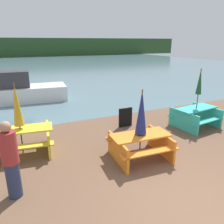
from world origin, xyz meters
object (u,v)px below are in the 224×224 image
signboard (125,117)px  picnic_table_yellow (21,138)px  picnic_table_orange (140,144)px  picnic_table_teal (195,115)px  umbrella_darkgreen (200,83)px  person (11,160)px  boat (24,90)px  umbrella_gold (17,105)px  umbrella_navy (141,112)px

signboard → picnic_table_yellow: bearing=-170.7°
picnic_table_orange → picnic_table_teal: (3.25, 1.19, 0.02)m
picnic_table_teal → picnic_table_orange: bearing=-160.0°
umbrella_darkgreen → person: bearing=-167.3°
picnic_table_orange → boat: bearing=107.4°
picnic_table_yellow → boat: 6.47m
picnic_table_teal → picnic_table_yellow: 6.32m
umbrella_gold → signboard: (3.82, 0.63, -1.12)m
picnic_table_teal → umbrella_darkgreen: size_ratio=0.79×
picnic_table_orange → umbrella_darkgreen: bearing=20.0°
umbrella_darkgreen → boat: umbrella_darkgreen is taller
person → signboard: bearing=32.8°
person → picnic_table_orange: bearing=4.9°
umbrella_darkgreen → boat: bearing=129.8°
boat → picnic_table_orange: bearing=-67.7°
picnic_table_yellow → umbrella_gold: 1.03m
picnic_table_teal → person: 6.74m
picnic_table_yellow → umbrella_gold: (-0.00, 0.00, 1.03)m
picnic_table_yellow → umbrella_navy: size_ratio=0.98×
boat → signboard: size_ratio=5.76×
umbrella_darkgreen → picnic_table_orange: bearing=-160.0°
picnic_table_yellow → umbrella_gold: size_ratio=0.92×
picnic_table_teal → picnic_table_yellow: bearing=175.2°
umbrella_gold → person: (-0.27, -2.01, -0.63)m
boat → signboard: (3.34, -5.82, -0.25)m
picnic_table_teal → picnic_table_yellow: picnic_table_yellow is taller
umbrella_darkgreen → signboard: 3.06m
umbrella_gold → umbrella_darkgreen: bearing=-4.8°
picnic_table_orange → umbrella_gold: size_ratio=0.82×
picnic_table_teal → signboard: size_ratio=2.41×
signboard → umbrella_navy: bearing=-108.3°
umbrella_gold → umbrella_darkgreen: umbrella_darkgreen is taller
picnic_table_orange → umbrella_navy: 0.94m
boat → picnic_table_teal: bearing=-45.3°
umbrella_gold → boat: bearing=85.7°
picnic_table_orange → umbrella_navy: (0.00, 0.00, 0.94)m
umbrella_darkgreen → signboard: umbrella_darkgreen is taller
picnic_table_teal → umbrella_navy: bearing=-160.0°
picnic_table_teal → person: (-6.56, -1.47, 0.41)m
umbrella_navy → boat: umbrella_navy is taller
umbrella_navy → person: bearing=-175.1°
umbrella_darkgreen → umbrella_gold: bearing=175.2°
picnic_table_teal → umbrella_darkgreen: 1.29m
umbrella_gold → signboard: bearing=9.3°
picnic_table_orange → person: size_ratio=1.01×
umbrella_gold → signboard: umbrella_gold is taller
person → umbrella_darkgreen: bearing=12.7°
picnic_table_yellow → umbrella_darkgreen: umbrella_darkgreen is taller
picnic_table_teal → umbrella_darkgreen: bearing=0.0°
picnic_table_orange → signboard: (0.78, 2.34, -0.07)m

